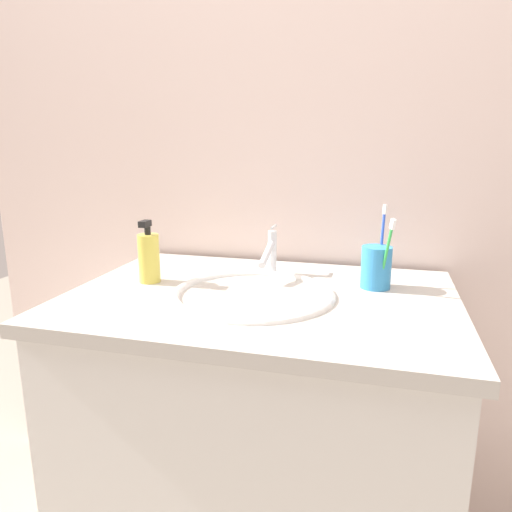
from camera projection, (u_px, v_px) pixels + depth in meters
The scene contains 8 objects.
tiled_wall_back at pixel (292, 140), 1.41m from camera, with size 2.13×0.04×2.40m, color beige.
vanity_counter at pixel (260, 445), 1.24m from camera, with size 0.93×0.65×0.84m.
sink_basin at pixel (253, 309), 1.14m from camera, with size 0.40×0.40×0.11m.
faucet at pixel (270, 252), 1.29m from camera, with size 0.02×0.16×0.13m.
toothbrush_cup at pixel (376, 267), 1.18m from camera, with size 0.07×0.07×0.11m, color #338CCC.
toothbrush_green at pixel (387, 250), 1.13m from camera, with size 0.04×0.05×0.18m.
toothbrush_blue at pixel (382, 239), 1.19m from camera, with size 0.02×0.03×0.20m.
soap_dispenser at pixel (149, 257), 1.23m from camera, with size 0.05×0.06×0.16m.
Camera 1 is at (0.27, -1.06, 1.19)m, focal length 33.26 mm.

